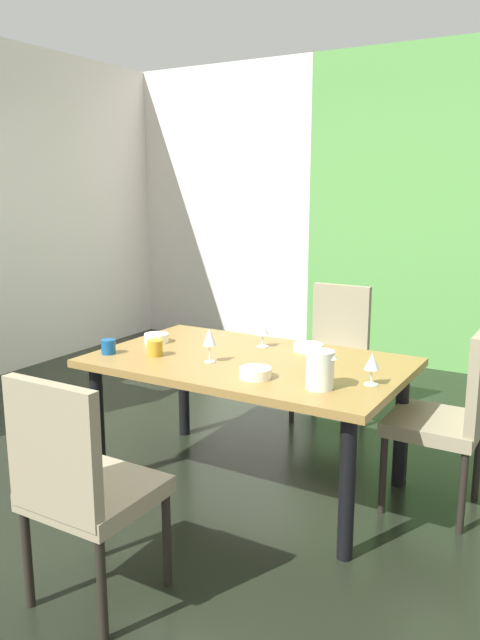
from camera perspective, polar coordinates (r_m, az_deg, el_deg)
ground_plane at (r=3.70m, az=-4.54°, el=-13.83°), size 5.24×5.83×0.02m
back_panel_interior at (r=6.60m, az=-1.78°, el=10.29°), size 2.06×0.10×2.80m
dining_table at (r=3.32m, az=0.81°, el=-4.91°), size 1.63×1.00×0.71m
chair_head_far at (r=4.41m, az=8.58°, el=-2.29°), size 0.44×0.45×0.93m
chair_head_near at (r=2.47m, az=-14.42°, el=-14.15°), size 0.44×0.44×0.94m
chair_right_far at (r=3.26m, az=18.81°, el=-7.91°), size 0.44×0.44×0.95m
wine_glass_south at (r=2.91m, az=11.97°, el=-3.82°), size 0.07×0.07×0.15m
wine_glass_left at (r=3.53m, az=2.10°, el=-0.89°), size 0.07×0.07×0.14m
wine_glass_right at (r=3.22m, az=-2.81°, el=-1.63°), size 0.07×0.07×0.18m
serving_bowl_near_window at (r=2.97m, az=1.43°, el=-4.85°), size 0.16×0.16×0.05m
serving_bowl_west at (r=3.48m, az=6.27°, el=-2.50°), size 0.17×0.17×0.04m
serving_bowl_near_shelf at (r=3.68m, az=-7.65°, el=-1.64°), size 0.14×0.14×0.05m
cup_center at (r=3.38m, az=-7.78°, el=-2.56°), size 0.08×0.08×0.09m
cup_east at (r=3.47m, az=-11.93°, el=-2.41°), size 0.08×0.08×0.08m
pitcher_rear at (r=2.83m, az=7.35°, el=-4.50°), size 0.14×0.13×0.18m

